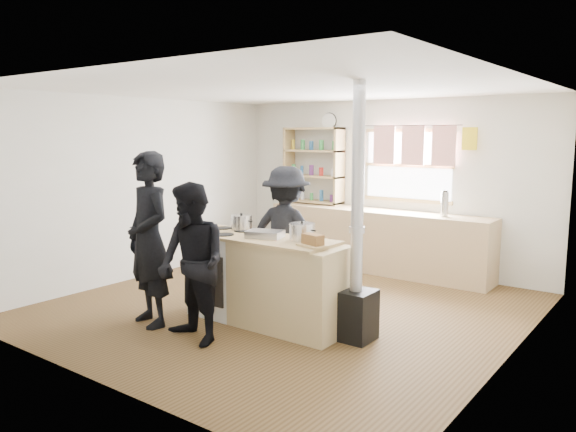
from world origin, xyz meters
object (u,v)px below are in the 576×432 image
Objects in this scene: stockpot_stove at (241,222)px; person_far at (286,233)px; person_near_left at (149,239)px; bread_board at (313,241)px; cooking_island at (266,280)px; skillet_greens at (200,230)px; person_near_right at (192,264)px; flue_heater at (356,275)px; roast_tray at (265,234)px; thermos at (445,204)px; stockpot_counter at (302,232)px.

stockpot_stove is 0.15× the size of person_far.
bread_board is at bearing 36.51° from person_near_left.
cooking_island is at bearing 52.63° from person_near_left.
skillet_greens is at bearing 57.85° from person_far.
person_near_right is at bearing 84.61° from person_far.
flue_heater is 1.58m from person_near_right.
person_far reaches higher than stockpot_stove.
person_far is at bearing 112.51° from roast_tray.
thermos is 0.92× the size of skillet_greens.
person_near_right is at bearing -74.52° from stockpot_stove.
roast_tray is 0.17× the size of flue_heater.
flue_heater is at bearing 8.09° from cooking_island.
thermos is 0.13× the size of flue_heater.
cooking_island is 1.30m from person_near_left.
roast_tray is at bearing -107.42° from thermos.
stockpot_counter is (0.40, 0.09, 0.55)m from cooking_island.
skillet_greens is 0.15× the size of flue_heater.
stockpot_counter is 0.11× the size of flue_heater.
thermos is 2.88m from bread_board.
skillet_greens is 1.44m from bread_board.
cooking_island is 0.77m from stockpot_stove.
stockpot_stove reaches higher than cooking_island.
flue_heater is at bearing -86.99° from thermos.
person_far is (-1.23, -1.93, -0.25)m from thermos.
flue_heater is 1.61× the size of person_near_right.
person_near_right is (0.75, -0.11, -0.14)m from person_near_left.
bread_board is 1.75m from person_near_left.
stockpot_stove is 1.20m from bread_board.
thermos is at bearing 85.86° from bread_board.
cooking_island is at bearing -166.98° from stockpot_counter.
thermos is 1.03× the size of bread_board.
stockpot_counter is at bearing -6.47° from stockpot_stove.
person_near_left is (-0.46, -0.94, -0.10)m from stockpot_stove.
flue_heater is (0.14, -2.63, -0.42)m from thermos.
stockpot_counter is 0.33m from bread_board.
thermos is at bearing 93.01° from flue_heater.
person_near_left is at bearing -142.11° from cooking_island.
flue_heater reaches higher than bread_board.
stockpot_stove reaches higher than roast_tray.
skillet_greens is 1.37× the size of stockpot_counter.
stockpot_counter reaches higher than skillet_greens.
person_far is (-0.14, 1.70, 0.03)m from person_near_right.
stockpot_counter is 0.16× the size of person_far.
skillet_greens is at bearing -124.82° from stockpot_stove.
bread_board is 0.54m from flue_heater.
skillet_greens is 1.51× the size of stockpot_stove.
person_near_right is (-1.08, -3.63, -0.29)m from thermos.
stockpot_stove is (-0.50, 0.19, 0.55)m from cooking_island.
roast_tray is at bearing -165.74° from stockpot_counter.
stockpot_counter is at bearing 69.54° from person_near_right.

